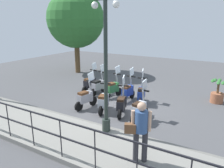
{
  "coord_description": "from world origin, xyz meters",
  "views": [
    {
      "loc": [
        -7.86,
        -4.19,
        3.57
      ],
      "look_at": [
        0.2,
        0.5,
        0.9
      ],
      "focal_mm": 35.0,
      "sensor_mm": 36.0,
      "label": 1
    }
  ],
  "objects": [
    {
      "name": "lamp_post_near",
      "position": [
        -2.4,
        -0.8,
        2.1
      ],
      "size": [
        0.26,
        0.9,
        4.39
      ],
      "color": "#232D28",
      "rests_on": "promenade_walkway"
    },
    {
      "name": "potted_palm",
      "position": [
        2.66,
        -3.61,
        0.45
      ],
      "size": [
        1.06,
        0.66,
        1.05
      ],
      "color": "#9E5B3D",
      "rests_on": "ground_plane"
    },
    {
      "name": "pedestrian_with_bag",
      "position": [
        -3.34,
        -2.36,
        1.08
      ],
      "size": [
        0.48,
        0.6,
        1.59
      ],
      "rotation": [
        0.0,
        0.0,
        0.4
      ],
      "color": "#28282D",
      "rests_on": "promenade_walkway"
    },
    {
      "name": "scooter_far_0",
      "position": [
        0.77,
        -0.68,
        0.48
      ],
      "size": [
        1.2,
        0.54,
        1.54
      ],
      "rotation": [
        0.0,
        0.0,
        0.29
      ],
      "color": "black",
      "rests_on": "ground_plane"
    },
    {
      "name": "scooter_near_1",
      "position": [
        -0.75,
        -0.5,
        0.48
      ],
      "size": [
        1.2,
        0.54,
        1.54
      ],
      "rotation": [
        0.0,
        0.0,
        0.29
      ],
      "color": "black",
      "rests_on": "ground_plane"
    },
    {
      "name": "tree_large",
      "position": [
        4.37,
        5.81,
        3.72
      ],
      "size": [
        3.93,
        3.93,
        5.7
      ],
      "color": "brown",
      "rests_on": "ground_plane"
    },
    {
      "name": "fence_railing",
      "position": [
        -4.2,
        -0.0,
        0.89
      ],
      "size": [
        0.04,
        16.03,
        1.07
      ],
      "color": "black",
      "rests_on": "promenade_walkway"
    },
    {
      "name": "scooter_near_0",
      "position": [
        -0.92,
        -1.32,
        0.48
      ],
      "size": [
        1.23,
        0.44,
        1.54
      ],
      "rotation": [
        0.0,
        0.0,
        -0.1
      ],
      "color": "black",
      "rests_on": "ground_plane"
    },
    {
      "name": "scooter_far_1",
      "position": [
        0.8,
        -0.0,
        0.48
      ],
      "size": [
        1.23,
        0.44,
        1.54
      ],
      "rotation": [
        0.0,
        0.0,
        -0.05
      ],
      "color": "black",
      "rests_on": "ground_plane"
    },
    {
      "name": "scooter_near_3",
      "position": [
        -0.88,
        1.16,
        0.48
      ],
      "size": [
        1.22,
        0.48,
        1.54
      ],
      "rotation": [
        0.0,
        0.0,
        -0.19
      ],
      "color": "black",
      "rests_on": "ground_plane"
    },
    {
      "name": "scooter_far_2",
      "position": [
        0.89,
        0.85,
        0.48
      ],
      "size": [
        1.21,
        0.51,
        1.54
      ],
      "rotation": [
        0.0,
        0.0,
        -0.24
      ],
      "color": "black",
      "rests_on": "ground_plane"
    },
    {
      "name": "scooter_near_2",
      "position": [
        -0.84,
        0.29,
        0.48
      ],
      "size": [
        1.21,
        0.53,
        1.54
      ],
      "rotation": [
        0.0,
        0.0,
        0.27
      ],
      "color": "black",
      "rests_on": "ground_plane"
    },
    {
      "name": "promenade_walkway",
      "position": [
        -3.15,
        0.0,
        0.07
      ],
      "size": [
        2.2,
        20.0,
        0.15
      ],
      "color": "gray",
      "rests_on": "ground_plane"
    },
    {
      "name": "scooter_far_3",
      "position": [
        0.88,
        1.68,
        0.48
      ],
      "size": [
        1.23,
        0.46,
        1.54
      ],
      "rotation": [
        0.0,
        0.0,
        -0.16
      ],
      "color": "black",
      "rests_on": "ground_plane"
    },
    {
      "name": "ground_plane",
      "position": [
        0.0,
        0.0,
        0.0
      ],
      "size": [
        28.0,
        28.0,
        0.0
      ],
      "primitive_type": "plane",
      "color": "#4C4C4F"
    },
    {
      "name": "scooter_far_4",
      "position": [
        1.03,
        2.3,
        0.48
      ],
      "size": [
        1.23,
        0.45,
        1.54
      ],
      "rotation": [
        0.0,
        0.0,
        -0.13
      ],
      "color": "black",
      "rests_on": "ground_plane"
    }
  ]
}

